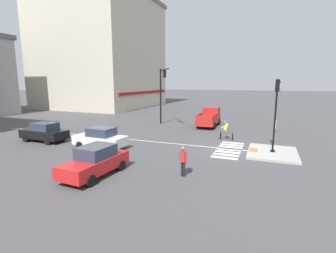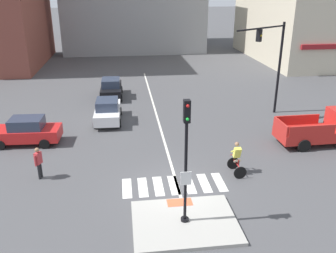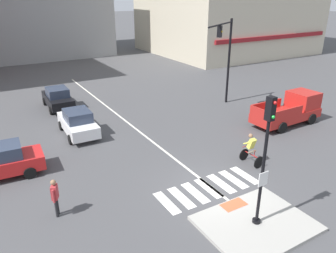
# 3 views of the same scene
# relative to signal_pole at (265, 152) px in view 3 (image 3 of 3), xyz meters

# --- Properties ---
(ground_plane) EXTENTS (300.00, 300.00, 0.00)m
(ground_plane) POSITION_rel_signal_pole_xyz_m (0.00, 2.85, -3.21)
(ground_plane) COLOR #474749
(traffic_island) EXTENTS (4.21, 3.32, 0.15)m
(traffic_island) POSITION_rel_signal_pole_xyz_m (0.00, 0.01, -3.13)
(traffic_island) COLOR #A3A099
(traffic_island) RESTS_ON ground
(tactile_pad_front) EXTENTS (1.10, 0.60, 0.01)m
(tactile_pad_front) POSITION_rel_signal_pole_xyz_m (0.00, 1.32, -3.05)
(tactile_pad_front) COLOR #DB5B38
(tactile_pad_front) RESTS_ON traffic_island
(signal_pole) EXTENTS (0.44, 0.38, 5.09)m
(signal_pole) POSITION_rel_signal_pole_xyz_m (0.00, 0.00, 0.00)
(signal_pole) COLOR black
(signal_pole) RESTS_ON traffic_island
(crosswalk_stripe_a) EXTENTS (0.44, 1.80, 0.01)m
(crosswalk_stripe_a) POSITION_rel_signal_pole_xyz_m (-2.26, 3.05, -3.20)
(crosswalk_stripe_a) COLOR silver
(crosswalk_stripe_a) RESTS_ON ground
(crosswalk_stripe_b) EXTENTS (0.44, 1.80, 0.01)m
(crosswalk_stripe_b) POSITION_rel_signal_pole_xyz_m (-1.51, 3.05, -3.20)
(crosswalk_stripe_b) COLOR silver
(crosswalk_stripe_b) RESTS_ON ground
(crosswalk_stripe_c) EXTENTS (0.44, 1.80, 0.01)m
(crosswalk_stripe_c) POSITION_rel_signal_pole_xyz_m (-0.75, 3.05, -3.20)
(crosswalk_stripe_c) COLOR silver
(crosswalk_stripe_c) RESTS_ON ground
(crosswalk_stripe_d) EXTENTS (0.44, 1.80, 0.01)m
(crosswalk_stripe_d) POSITION_rel_signal_pole_xyz_m (0.00, 3.05, -3.20)
(crosswalk_stripe_d) COLOR silver
(crosswalk_stripe_d) RESTS_ON ground
(crosswalk_stripe_e) EXTENTS (0.44, 1.80, 0.01)m
(crosswalk_stripe_e) POSITION_rel_signal_pole_xyz_m (0.75, 3.05, -3.20)
(crosswalk_stripe_e) COLOR silver
(crosswalk_stripe_e) RESTS_ON ground
(crosswalk_stripe_f) EXTENTS (0.44, 1.80, 0.01)m
(crosswalk_stripe_f) POSITION_rel_signal_pole_xyz_m (1.51, 3.05, -3.20)
(crosswalk_stripe_f) COLOR silver
(crosswalk_stripe_f) RESTS_ON ground
(crosswalk_stripe_g) EXTENTS (0.44, 1.80, 0.01)m
(crosswalk_stripe_g) POSITION_rel_signal_pole_xyz_m (2.26, 3.05, -3.20)
(crosswalk_stripe_g) COLOR silver
(crosswalk_stripe_g) RESTS_ON ground
(lane_centre_line) EXTENTS (0.14, 28.00, 0.01)m
(lane_centre_line) POSITION_rel_signal_pole_xyz_m (0.16, 12.85, -3.20)
(lane_centre_line) COLOR silver
(lane_centre_line) RESTS_ON ground
(traffic_light_mast) EXTENTS (4.34, 2.84, 6.64)m
(traffic_light_mast) POSITION_rel_signal_pole_xyz_m (8.29, 12.16, 1.15)
(traffic_light_mast) COLOR black
(traffic_light_mast) RESTS_ON ground
(building_corner_right) EXTENTS (20.12, 15.87, 12.14)m
(building_corner_right) POSITION_rel_signal_pole_xyz_m (-0.19, 45.18, 2.88)
(building_corner_right) COLOR gray
(building_corner_right) RESTS_ON ground
(car_black_westbound_distant) EXTENTS (1.90, 4.13, 1.64)m
(car_black_westbound_distant) POSITION_rel_signal_pole_xyz_m (-3.22, 18.24, -2.40)
(car_black_westbound_distant) COLOR black
(car_black_westbound_distant) RESTS_ON ground
(car_white_westbound_far) EXTENTS (1.92, 4.14, 1.64)m
(car_white_westbound_far) POSITION_rel_signal_pole_xyz_m (-3.37, 12.30, -2.40)
(car_white_westbound_far) COLOR white
(car_white_westbound_far) RESTS_ON ground
(pickup_truck_red_cross_right) EXTENTS (5.13, 2.13, 2.08)m
(pickup_truck_red_cross_right) POSITION_rel_signal_pole_xyz_m (9.85, 6.78, -2.23)
(pickup_truck_red_cross_right) COLOR red
(pickup_truck_red_cross_right) RESTS_ON ground
(cyclist) EXTENTS (0.70, 1.11, 1.68)m
(cyclist) POSITION_rel_signal_pole_xyz_m (3.33, 3.84, -2.34)
(cyclist) COLOR black
(cyclist) RESTS_ON ground
(pedestrian_at_curb_left) EXTENTS (0.35, 0.51, 1.67)m
(pedestrian_at_curb_left) POSITION_rel_signal_pole_xyz_m (-6.51, 4.57, -2.23)
(pedestrian_at_curb_left) COLOR black
(pedestrian_at_curb_left) RESTS_ON ground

